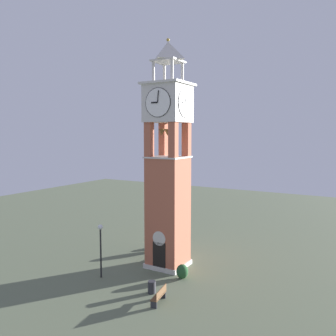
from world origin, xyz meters
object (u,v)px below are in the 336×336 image
(trash_bin, at_px, (152,287))
(clock_tower, at_px, (168,172))
(lamp_post, at_px, (101,241))
(park_bench, at_px, (159,295))

(trash_bin, bearing_deg, clock_tower, 107.75)
(trash_bin, bearing_deg, lamp_post, 176.06)
(clock_tower, height_order, trash_bin, clock_tower)
(park_bench, bearing_deg, trash_bin, 141.00)
(park_bench, distance_m, trash_bin, 1.48)
(park_bench, xyz_separation_m, lamp_post, (-5.72, 1.25, 2.22))
(lamp_post, bearing_deg, clock_tower, 55.14)
(lamp_post, height_order, trash_bin, lamp_post)
(lamp_post, distance_m, trash_bin, 5.12)
(park_bench, xyz_separation_m, trash_bin, (-1.15, 0.93, -0.08))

